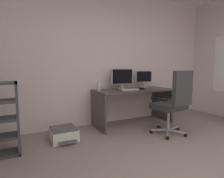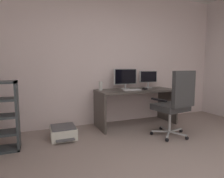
# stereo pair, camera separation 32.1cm
# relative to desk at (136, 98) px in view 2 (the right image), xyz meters

# --- Properties ---
(wall_back) EXTENTS (5.47, 0.10, 2.77)m
(wall_back) POSITION_rel_desk_xyz_m (-0.50, 0.42, 0.84)
(wall_back) COLOR silver
(wall_back) RESTS_ON ground
(desk) EXTENTS (1.60, 0.67, 0.72)m
(desk) POSITION_rel_desk_xyz_m (0.00, 0.00, 0.00)
(desk) COLOR #46403C
(desk) RESTS_ON ground
(monitor_main) EXTENTS (0.52, 0.18, 0.41)m
(monitor_main) POSITION_rel_desk_xyz_m (-0.16, 0.18, 0.42)
(monitor_main) COLOR #B2B5B7
(monitor_main) RESTS_ON desk
(monitor_secondary) EXTENTS (0.41, 0.18, 0.37)m
(monitor_secondary) POSITION_rel_desk_xyz_m (0.40, 0.18, 0.40)
(monitor_secondary) COLOR #B2B5B7
(monitor_secondary) RESTS_ON desk
(keyboard) EXTENTS (0.35, 0.15, 0.02)m
(keyboard) POSITION_rel_desk_xyz_m (-0.15, -0.10, 0.19)
(keyboard) COLOR silver
(keyboard) RESTS_ON desk
(computer_mouse) EXTENTS (0.07, 0.11, 0.03)m
(computer_mouse) POSITION_rel_desk_xyz_m (0.15, -0.09, 0.20)
(computer_mouse) COLOR black
(computer_mouse) RESTS_ON desk
(desktop_speaker) EXTENTS (0.07, 0.07, 0.17)m
(desktop_speaker) POSITION_rel_desk_xyz_m (-0.71, 0.13, 0.27)
(desktop_speaker) COLOR silver
(desktop_speaker) RESTS_ON desk
(office_chair) EXTENTS (0.63, 0.65, 1.11)m
(office_chair) POSITION_rel_desk_xyz_m (0.23, -0.88, 0.06)
(office_chair) COLOR #B7BABC
(office_chair) RESTS_ON ground
(printer) EXTENTS (0.40, 0.50, 0.20)m
(printer) POSITION_rel_desk_xyz_m (-1.48, -0.21, -0.44)
(printer) COLOR silver
(printer) RESTS_ON ground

